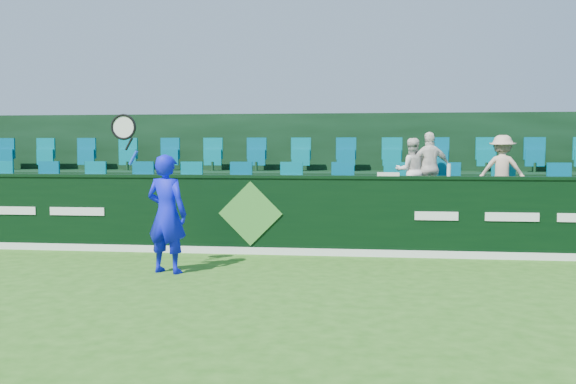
# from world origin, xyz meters

# --- Properties ---
(ground) EXTENTS (60.00, 60.00, 0.00)m
(ground) POSITION_xyz_m (0.00, 0.00, 0.00)
(ground) COLOR #2A6618
(ground) RESTS_ON ground
(sponsor_hoarding) EXTENTS (16.00, 0.25, 1.35)m
(sponsor_hoarding) POSITION_xyz_m (0.00, 4.00, 0.67)
(sponsor_hoarding) COLOR black
(sponsor_hoarding) RESTS_ON ground
(stand_tier_front) EXTENTS (16.00, 2.00, 0.80)m
(stand_tier_front) POSITION_xyz_m (0.00, 5.10, 0.40)
(stand_tier_front) COLOR black
(stand_tier_front) RESTS_ON ground
(stand_tier_back) EXTENTS (16.00, 1.80, 1.30)m
(stand_tier_back) POSITION_xyz_m (0.00, 7.00, 0.65)
(stand_tier_back) COLOR black
(stand_tier_back) RESTS_ON ground
(stand_rear) EXTENTS (16.00, 4.10, 2.60)m
(stand_rear) POSITION_xyz_m (0.00, 7.44, 1.22)
(stand_rear) COLOR black
(stand_rear) RESTS_ON ground
(seat_row_front) EXTENTS (13.50, 0.50, 0.60)m
(seat_row_front) POSITION_xyz_m (0.00, 5.50, 1.10)
(seat_row_front) COLOR #015B78
(seat_row_front) RESTS_ON stand_tier_front
(seat_row_back) EXTENTS (13.50, 0.50, 0.60)m
(seat_row_back) POSITION_xyz_m (0.00, 7.30, 1.60)
(seat_row_back) COLOR #015B78
(seat_row_back) RESTS_ON stand_tier_back
(tennis_player) EXTENTS (1.20, 0.56, 2.37)m
(tennis_player) POSITION_xyz_m (-0.92, 2.16, 0.88)
(tennis_player) COLOR #0E14EF
(tennis_player) RESTS_ON ground
(spectator_left) EXTENTS (0.62, 0.51, 1.19)m
(spectator_left) POSITION_xyz_m (2.77, 5.12, 1.40)
(spectator_left) COLOR white
(spectator_left) RESTS_ON stand_tier_front
(spectator_middle) EXTENTS (0.81, 0.47, 1.30)m
(spectator_middle) POSITION_xyz_m (3.10, 5.12, 1.45)
(spectator_middle) COLOR white
(spectator_middle) RESTS_ON stand_tier_front
(spectator_right) EXTENTS (0.88, 0.62, 1.24)m
(spectator_right) POSITION_xyz_m (4.38, 5.12, 1.42)
(spectator_right) COLOR beige
(spectator_right) RESTS_ON stand_tier_front
(towel) EXTENTS (0.36, 0.23, 0.05)m
(towel) POSITION_xyz_m (2.31, 4.00, 1.38)
(towel) COLOR silver
(towel) RESTS_ON sponsor_hoarding
(drinks_bottle) EXTENTS (0.07, 0.07, 0.21)m
(drinks_bottle) POSITION_xyz_m (3.30, 4.00, 1.45)
(drinks_bottle) COLOR silver
(drinks_bottle) RESTS_ON sponsor_hoarding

